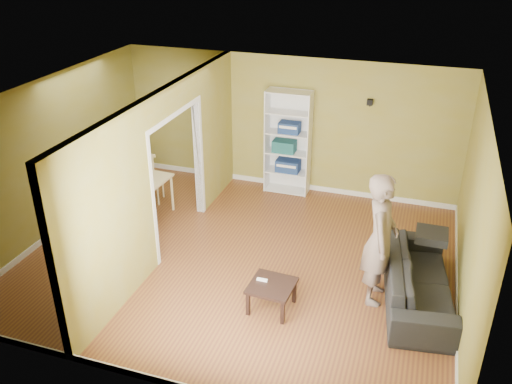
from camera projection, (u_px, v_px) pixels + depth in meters
The scene contains 15 objects.
room_shell at pixel (239, 184), 7.97m from camera, with size 6.50×6.50×6.50m.
partition at pixel (165, 173), 8.30m from camera, with size 0.22×5.50×2.60m, color #928E4B, non-canonical shape.
wall_speaker at pixel (370, 102), 9.56m from camera, with size 0.10×0.10×0.10m, color black.
sofa at pixel (420, 273), 7.44m from camera, with size 0.96×2.23×0.85m, color #2E2E32.
person at pixel (381, 229), 7.16m from camera, with size 0.63×0.81×2.23m, color slate.
bookshelf at pixel (289, 142), 10.29m from camera, with size 0.85×0.37×2.01m.
paper_box_navy_a at pixel (288, 165), 10.45m from camera, with size 0.45×0.29×0.23m, color navy.
paper_box_teal at pixel (284, 146), 10.30m from camera, with size 0.43×0.28×0.22m, color #1E6C64.
paper_box_navy_b at pixel (289, 127), 10.11m from camera, with size 0.39×0.26×0.20m, color #101E4F.
coffee_table at pixel (272, 288), 7.29m from camera, with size 0.59×0.59×0.39m.
game_controller at pixel (262, 280), 7.33m from camera, with size 0.15×0.04×0.03m, color white.
dining_table at pixel (135, 181), 9.59m from camera, with size 1.16×0.77×0.72m.
chair_left at pixel (97, 182), 9.88m from camera, with size 0.47×0.47×1.02m, color #D6BD76, non-canonical shape.
chair_near at pixel (118, 207), 9.15m from camera, with size 0.40×0.40×0.87m, color tan, non-canonical shape.
chair_far at pixel (151, 176), 10.09m from camera, with size 0.47×0.47×1.04m, color tan, non-canonical shape.
Camera 1 is at (2.49, -6.74, 4.75)m, focal length 38.00 mm.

